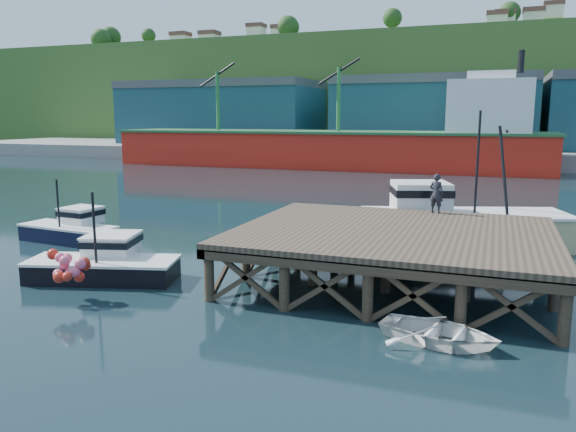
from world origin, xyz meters
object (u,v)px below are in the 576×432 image
at_px(trawler, 460,219).
at_px(dockworker, 436,193).
at_px(dinghy, 439,332).
at_px(boat_navy, 72,228).
at_px(boat_black, 105,262).

distance_m(trawler, dockworker, 3.56).
bearing_deg(trawler, dinghy, -106.79).
relative_size(dinghy, dockworker, 1.91).
relative_size(boat_navy, dockworker, 3.06).
relative_size(boat_navy, boat_black, 0.88).
height_order(boat_navy, dinghy, boat_navy).
height_order(boat_black, trawler, trawler).
bearing_deg(trawler, boat_black, -157.70).
bearing_deg(dinghy, dockworker, 18.48).
height_order(boat_navy, dockworker, dockworker).
distance_m(boat_navy, boat_black, 8.06).
xyz_separation_m(boat_black, trawler, (13.04, 11.10, 0.73)).
bearing_deg(dockworker, trawler, -90.02).
bearing_deg(boat_navy, trawler, 22.74).
height_order(trawler, dinghy, trawler).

